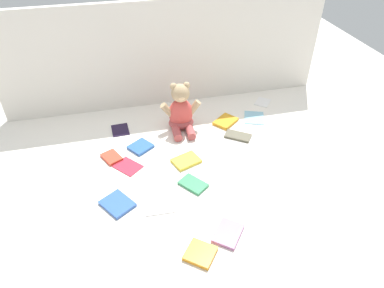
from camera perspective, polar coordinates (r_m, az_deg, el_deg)
ground_plane at (r=1.65m, az=-0.98°, el=-0.72°), size 3.20×3.20×0.00m
backdrop_drape at (r=1.88m, az=-4.18°, el=14.27°), size 1.70×0.03×0.56m
teddy_bear at (r=1.74m, az=-1.80°, el=5.20°), size 0.20×0.18×0.24m
book_case_0 at (r=1.46m, az=0.19°, el=-6.53°), size 0.12×0.13×0.01m
book_case_1 at (r=1.62m, az=-12.90°, el=-2.12°), size 0.10×0.11×0.01m
book_case_2 at (r=1.57m, az=-0.95°, el=-2.74°), size 0.14×0.12×0.01m
book_case_3 at (r=1.29m, az=5.86°, el=-14.23°), size 0.14×0.14×0.01m
book_case_4 at (r=1.24m, az=1.35°, el=-17.34°), size 0.13×0.13×0.02m
book_case_5 at (r=1.38m, az=-5.32°, el=-9.92°), size 0.12×0.09×0.01m
book_case_6 at (r=1.66m, az=-8.33°, el=-0.46°), size 0.13×0.13×0.01m
book_case_7 at (r=2.03m, az=11.40°, el=6.72°), size 0.12×0.12×0.01m
book_case_8 at (r=1.73m, az=7.45°, el=1.31°), size 0.14×0.13×0.01m
book_case_9 at (r=1.82m, az=5.47°, el=3.67°), size 0.15×0.14×0.02m
book_case_10 at (r=1.57m, az=-10.37°, el=-3.54°), size 0.14×0.14×0.01m
book_case_11 at (r=1.88m, az=10.03°, el=4.26°), size 0.14×0.15×0.01m
book_case_12 at (r=1.80m, az=-11.57°, el=2.32°), size 0.09×0.11×0.01m
book_case_13 at (r=1.41m, az=-12.01°, el=-9.47°), size 0.15×0.15×0.01m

